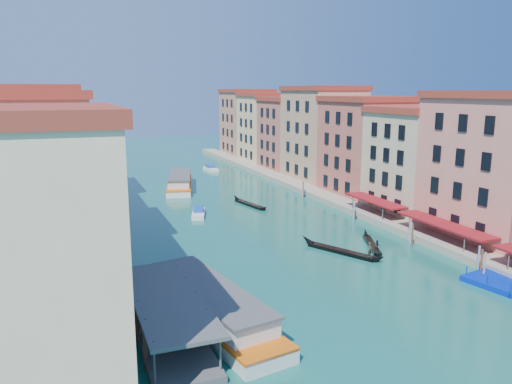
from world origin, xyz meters
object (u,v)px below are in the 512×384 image
Objects in this scene: vaporetto_stop at (168,322)px; blue_dock at (502,284)px; gondola_fore at (341,250)px; gondola_right at (372,244)px; vaporetto_near at (210,304)px; vaporetto_far at (180,181)px.

blue_dock is at bearing -2.47° from vaporetto_stop.
gondola_fore is 1.15× the size of gondola_right.
vaporetto_near is 2.10× the size of gondola_right.
vaporetto_far is 2.11× the size of gondola_right.
vaporetto_far is at bearing 94.84° from blue_dock.
vaporetto_near reaches higher than gondola_fore.
vaporetto_stop is at bearing -177.06° from gondola_fore.
vaporetto_stop is at bearing -162.21° from vaporetto_near.
vaporetto_near is 1.82× the size of gondola_fore.
vaporetto_stop reaches higher than vaporetto_near.
blue_dock is (4.91, -16.24, -0.12)m from gondola_right.
gondola_fore is at bearing 29.66° from vaporetto_stop.
gondola_fore is at bearing -148.08° from gondola_right.
vaporetto_far is 2.76× the size of blue_dock.
vaporetto_stop is 33.08m from gondola_right.
vaporetto_far is at bearing 69.55° from vaporetto_near.
blue_dock is at bearing -83.87° from gondola_fore.
blue_dock is at bearing -59.30° from vaporetto_far.
vaporetto_near is at bearing -130.68° from gondola_right.
vaporetto_near is 30.56m from blue_dock.
vaporetto_far is 1.83× the size of gondola_fore.
gondola_right is (14.42, -48.85, -0.97)m from vaporetto_far.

